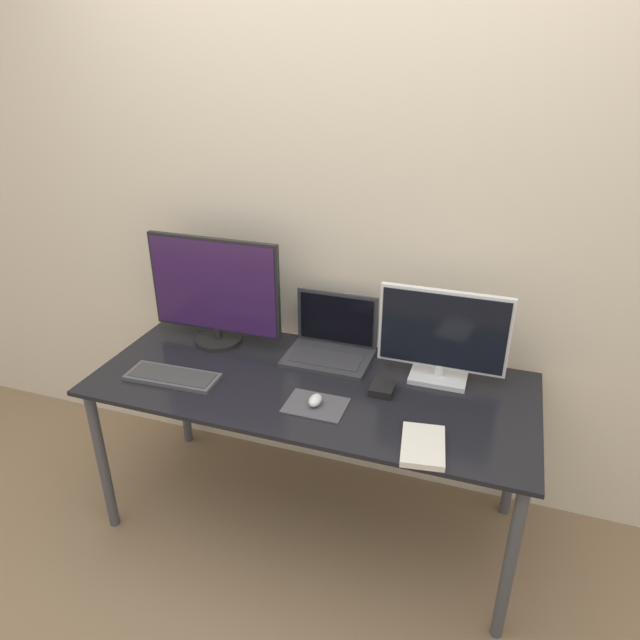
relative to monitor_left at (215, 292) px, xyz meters
name	(u,v)px	position (x,y,z in m)	size (l,w,h in m)	color
ground_plane	(281,583)	(0.51, -0.56, -0.96)	(12.00, 12.00, 0.00)	#8C7051
wall_back	(345,221)	(0.51, 0.24, 0.29)	(7.00, 0.05, 2.50)	beige
desk	(311,398)	(0.51, -0.19, -0.32)	(1.73, 0.74, 0.71)	black
monitor_left	(215,292)	(0.00, 0.00, 0.00)	(0.60, 0.20, 0.48)	black
monitor_right	(442,336)	(0.98, 0.00, -0.05)	(0.50, 0.16, 0.38)	silver
laptop	(331,342)	(0.51, 0.05, -0.18)	(0.36, 0.26, 0.26)	#333338
keyboard	(172,377)	(-0.03, -0.34, -0.24)	(0.38, 0.15, 0.02)	#4C4C51
mousepad	(316,405)	(0.58, -0.34, -0.24)	(0.22, 0.17, 0.00)	#47474C
mouse	(315,400)	(0.58, -0.34, -0.22)	(0.05, 0.07, 0.04)	silver
book	(423,446)	(0.99, -0.46, -0.23)	(0.17, 0.24, 0.02)	silver
power_brick	(382,389)	(0.79, -0.17, -0.23)	(0.09, 0.10, 0.03)	black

